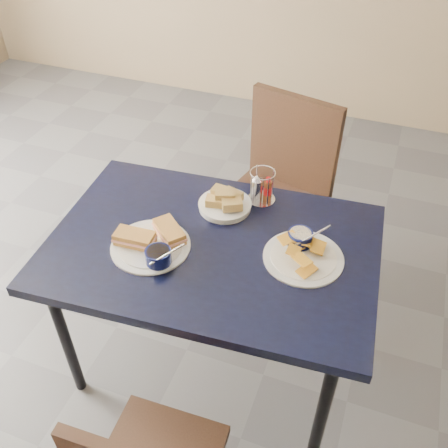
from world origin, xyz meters
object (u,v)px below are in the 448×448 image
(sandwich_plate, at_px, (153,243))
(condiment_caddy, at_px, (261,188))
(chair_far, at_px, (276,181))
(dining_table, at_px, (213,257))
(plantain_plate, at_px, (302,250))
(bread_basket, at_px, (225,202))

(sandwich_plate, bearing_deg, condiment_caddy, 55.65)
(chair_far, relative_size, condiment_caddy, 7.01)
(dining_table, distance_m, chair_far, 0.74)
(plantain_plate, bearing_deg, chair_far, 111.84)
(plantain_plate, xyz_separation_m, bread_basket, (-0.34, 0.15, 0.01))
(dining_table, height_order, chair_far, chair_far)
(sandwich_plate, relative_size, condiment_caddy, 2.26)
(chair_far, xyz_separation_m, plantain_plate, (0.27, -0.67, 0.22))
(bread_basket, bearing_deg, sandwich_plate, -118.31)
(plantain_plate, xyz_separation_m, condiment_caddy, (-0.23, 0.25, 0.04))
(sandwich_plate, distance_m, bread_basket, 0.34)
(dining_table, xyz_separation_m, sandwich_plate, (-0.19, -0.09, 0.09))
(bread_basket, height_order, condiment_caddy, condiment_caddy)
(condiment_caddy, bearing_deg, bread_basket, -138.12)
(dining_table, relative_size, sandwich_plate, 4.01)
(plantain_plate, height_order, bread_basket, plantain_plate)
(chair_far, bearing_deg, dining_table, -93.67)
(sandwich_plate, bearing_deg, chair_far, 73.95)
(condiment_caddy, bearing_deg, plantain_plate, -47.06)
(bread_basket, relative_size, condiment_caddy, 1.49)
(chair_far, xyz_separation_m, bread_basket, (-0.07, -0.52, 0.23))
(chair_far, distance_m, plantain_plate, 0.75)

